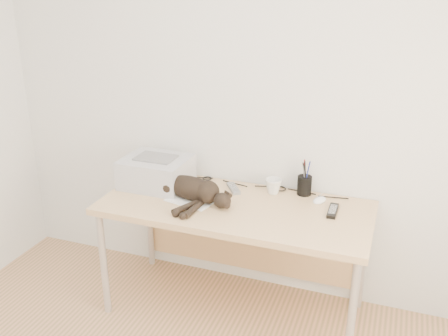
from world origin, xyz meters
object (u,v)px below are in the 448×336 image
at_px(desk, 239,219).
at_px(mug, 273,186).
at_px(mouse, 320,198).
at_px(cat, 188,189).
at_px(pen_cup, 304,185).
at_px(printer, 156,172).

relative_size(desk, mug, 15.57).
bearing_deg(desk, mug, 42.00).
xyz_separation_m(mug, mouse, (0.29, -0.02, -0.03)).
relative_size(mug, mouse, 0.93).
bearing_deg(cat, pen_cup, 38.16).
distance_m(cat, pen_cup, 0.72).
height_order(desk, cat, cat).
distance_m(mug, pen_cup, 0.19).
height_order(cat, mug, cat).
height_order(desk, mug, mug).
height_order(printer, pen_cup, pen_cup).
distance_m(mug, mouse, 0.29).
bearing_deg(printer, pen_cup, 11.08).
bearing_deg(desk, printer, 177.71).
bearing_deg(mug, printer, -169.98).
bearing_deg(mug, pen_cup, 15.28).
height_order(mug, pen_cup, pen_cup).
bearing_deg(cat, mug, 41.82).
bearing_deg(mouse, printer, -154.88).
bearing_deg(cat, printer, 167.47).
height_order(printer, mug, printer).
bearing_deg(printer, desk, -2.29).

